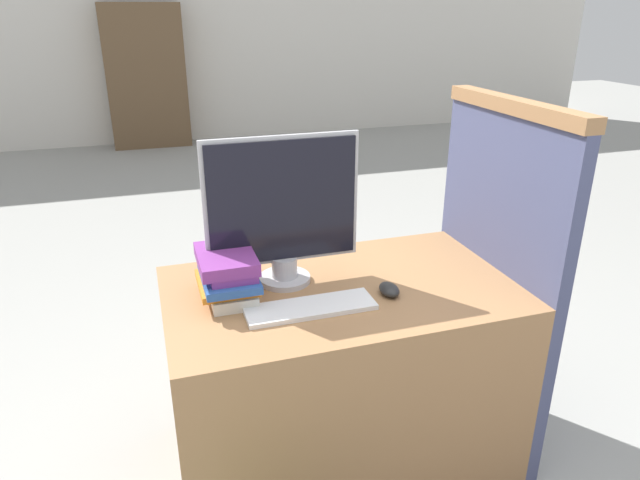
# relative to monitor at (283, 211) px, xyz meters

# --- Properties ---
(wall_back) EXTENTS (12.00, 0.06, 2.80)m
(wall_back) POSITION_rel_monitor_xyz_m (0.17, 5.90, 0.40)
(wall_back) COLOR silver
(wall_back) RESTS_ON ground_plane
(desk) EXTENTS (1.20, 0.73, 0.74)m
(desk) POSITION_rel_monitor_xyz_m (0.17, -0.11, -0.63)
(desk) COLOR #9E7047
(desk) RESTS_ON ground_plane
(carrel_divider) EXTENTS (0.07, 0.74, 1.35)m
(carrel_divider) POSITION_rel_monitor_xyz_m (0.80, -0.10, -0.32)
(carrel_divider) COLOR #474C70
(carrel_divider) RESTS_ON ground_plane
(monitor) EXTENTS (0.53, 0.18, 0.52)m
(monitor) POSITION_rel_monitor_xyz_m (0.00, 0.00, 0.00)
(monitor) COLOR #B7B7BC
(monitor) RESTS_ON desk
(keyboard) EXTENTS (0.42, 0.13, 0.02)m
(keyboard) POSITION_rel_monitor_xyz_m (0.03, -0.22, -0.26)
(keyboard) COLOR white
(keyboard) RESTS_ON desk
(mouse) EXTENTS (0.06, 0.10, 0.04)m
(mouse) POSITION_rel_monitor_xyz_m (0.31, -0.20, -0.24)
(mouse) COLOR #262626
(mouse) RESTS_ON desk
(book_stack) EXTENTS (0.19, 0.29, 0.15)m
(book_stack) POSITION_rel_monitor_xyz_m (-0.20, -0.05, -0.18)
(book_stack) COLOR silver
(book_stack) RESTS_ON desk
(bookshelf_far) EXTENTS (0.92, 0.32, 1.68)m
(bookshelf_far) POSITION_rel_monitor_xyz_m (-0.27, 5.66, -0.16)
(bookshelf_far) COLOR brown
(bookshelf_far) RESTS_ON ground_plane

